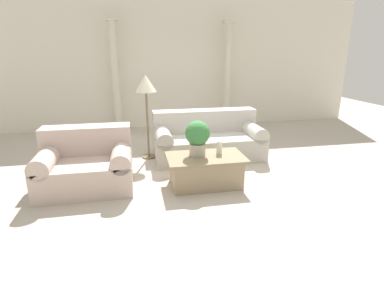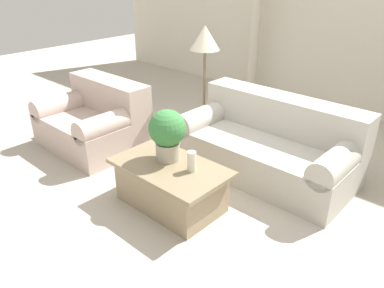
{
  "view_description": "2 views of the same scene",
  "coord_description": "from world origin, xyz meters",
  "px_view_note": "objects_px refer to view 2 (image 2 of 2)",
  "views": [
    {
      "loc": [
        -0.97,
        -4.5,
        1.9
      ],
      "look_at": [
        -0.08,
        0.01,
        0.48
      ],
      "focal_mm": 28.0,
      "sensor_mm": 36.0,
      "label": 1
    },
    {
      "loc": [
        2.28,
        -2.68,
        2.2
      ],
      "look_at": [
        -0.11,
        -0.06,
        0.47
      ],
      "focal_mm": 35.0,
      "sensor_mm": 36.0,
      "label": 2
    }
  ],
  "objects_px": {
    "sofa_long": "(269,144)",
    "potted_plant": "(167,132)",
    "floor_lamp": "(205,45)",
    "loveseat": "(95,120)",
    "coffee_table": "(171,185)"
  },
  "relations": [
    {
      "from": "sofa_long",
      "to": "loveseat",
      "type": "distance_m",
      "value": 2.24
    },
    {
      "from": "floor_lamp",
      "to": "potted_plant",
      "type": "bearing_deg",
      "value": -63.33
    },
    {
      "from": "potted_plant",
      "to": "floor_lamp",
      "type": "distance_m",
      "value": 1.55
    },
    {
      "from": "coffee_table",
      "to": "loveseat",
      "type": "bearing_deg",
      "value": 169.54
    },
    {
      "from": "sofa_long",
      "to": "potted_plant",
      "type": "distance_m",
      "value": 1.31
    },
    {
      "from": "loveseat",
      "to": "potted_plant",
      "type": "distance_m",
      "value": 1.66
    },
    {
      "from": "loveseat",
      "to": "floor_lamp",
      "type": "relative_size",
      "value": 0.85
    },
    {
      "from": "sofa_long",
      "to": "potted_plant",
      "type": "bearing_deg",
      "value": -110.74
    },
    {
      "from": "coffee_table",
      "to": "potted_plant",
      "type": "bearing_deg",
      "value": 143.49
    },
    {
      "from": "potted_plant",
      "to": "sofa_long",
      "type": "bearing_deg",
      "value": 69.26
    },
    {
      "from": "potted_plant",
      "to": "floor_lamp",
      "type": "relative_size",
      "value": 0.34
    },
    {
      "from": "potted_plant",
      "to": "loveseat",
      "type": "bearing_deg",
      "value": 171.61
    },
    {
      "from": "coffee_table",
      "to": "potted_plant",
      "type": "height_order",
      "value": "potted_plant"
    },
    {
      "from": "loveseat",
      "to": "coffee_table",
      "type": "distance_m",
      "value": 1.74
    },
    {
      "from": "sofa_long",
      "to": "loveseat",
      "type": "bearing_deg",
      "value": -155.56
    }
  ]
}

